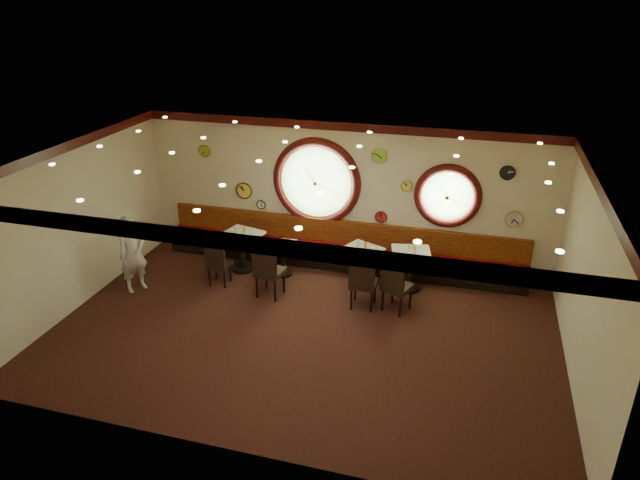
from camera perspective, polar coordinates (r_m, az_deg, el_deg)
The scene contains 48 objects.
floor at distance 10.49m, azimuth -1.69°, elevation -9.18°, with size 9.00×6.00×0.00m, color black.
ceiling at distance 9.12m, azimuth -1.94°, elevation 7.83°, with size 9.00×6.00×0.02m, color gold.
wall_back at distance 12.37m, azimuth 2.35°, elevation 4.52°, with size 9.00×0.02×3.20m, color beige.
wall_front at distance 7.28m, azimuth -8.99°, elevation -11.13°, with size 9.00×0.02×3.20m, color beige.
wall_left at distance 11.75m, azimuth -23.24°, elevation 1.39°, with size 0.02×6.00×3.20m, color beige.
wall_right at distance 9.50m, azimuth 25.14°, elevation -4.33°, with size 0.02×6.00×3.20m, color beige.
molding_back at distance 11.90m, azimuth 2.42°, elevation 11.30°, with size 9.00×0.10×0.18m, color #3B0A0A.
molding_front at distance 6.57m, azimuth -9.66°, elevation -0.08°, with size 9.00×0.10×0.18m, color #3B0A0A.
molding_left at distance 11.27m, azimuth -24.30°, elevation 8.45°, with size 0.10×6.00×0.18m, color #3B0A0A.
molding_right at distance 8.93m, azimuth 26.53°, elevation 4.27°, with size 0.10×6.00×0.18m, color #3B0A0A.
banquette_base at distance 12.71m, azimuth 1.94°, elevation -2.27°, with size 8.00×0.55×0.20m, color black.
banquette_seat at distance 12.60m, azimuth 1.96°, elevation -1.26°, with size 8.00×0.55×0.30m, color #5C070C.
banquette_back at distance 12.63m, azimuth 2.22°, elevation 0.80°, with size 8.00×0.10×0.55m, color #5D0B07.
porthole_left_glass at distance 12.43m, azimuth -0.34°, elevation 5.85°, with size 1.66×1.66×0.02m, color #9BCE7B.
porthole_left_frame at distance 12.41m, azimuth -0.36°, elevation 5.83°, with size 1.98×1.98×0.18m, color #3B0A0A.
porthole_left_ring at distance 12.38m, azimuth -0.40°, elevation 5.79°, with size 1.61×1.61×0.03m, color gold.
porthole_right_glass at distance 12.02m, azimuth 12.64°, elevation 4.34°, with size 1.10×1.10×0.02m, color #9BCE7B.
porthole_right_frame at distance 12.00m, azimuth 12.64°, elevation 4.31°, with size 1.38×1.38×0.18m, color #3B0A0A.
porthole_right_ring at distance 11.97m, azimuth 12.63°, elevation 4.27°, with size 1.09×1.09×0.03m, color gold.
wall_clock_0 at distance 12.32m, azimuth 6.12°, elevation 2.32°, with size 0.24×0.24×0.03m, color red.
wall_clock_1 at distance 12.13m, azimuth 18.83°, elevation 2.01°, with size 0.34×0.34×0.03m, color silver.
wall_clock_2 at distance 13.18m, azimuth -11.45°, elevation 8.72°, with size 0.26×0.26×0.03m, color #A4CF29.
wall_clock_3 at distance 11.81m, azimuth 18.24°, elevation 6.42°, with size 0.28×0.28×0.03m, color black.
wall_clock_4 at distance 13.06m, azimuth -7.59°, elevation 4.93°, with size 0.36×0.36×0.03m, color yellow.
wall_clock_5 at distance 11.90m, azimuth 5.93°, elevation 8.41°, with size 0.30×0.30×0.03m, color #80BC3A.
wall_clock_6 at distance 13.01m, azimuth -5.90°, elevation 3.55°, with size 0.20×0.20×0.03m, color white.
wall_clock_7 at distance 12.00m, azimuth 8.64°, elevation 5.39°, with size 0.22×0.22×0.03m, color #E0D64A.
table_a at distance 12.50m, azimuth -7.85°, elevation -0.71°, with size 0.96×0.96×0.87m.
table_b at distance 12.25m, azimuth -3.76°, elevation -1.62°, with size 0.79×0.79×0.69m.
table_c at distance 11.83m, azimuth 4.10°, elevation -2.23°, with size 0.97×0.97×0.81m.
table_d at distance 11.76m, azimuth 9.02°, elevation -2.56°, with size 0.90×0.90×0.84m.
chair_a at distance 11.91m, azimuth -10.25°, elevation -2.05°, with size 0.43×0.43×0.62m.
chair_b at distance 11.26m, azimuth -5.31°, elevation -2.62°, with size 0.57×0.57×0.76m.
chair_c at distance 10.88m, azimuth 4.31°, elevation -3.79°, with size 0.50×0.50×0.73m.
chair_d at distance 10.83m, azimuth 7.50°, elevation -4.05°, with size 0.64×0.64×0.73m.
condiment_a_salt at distance 12.43m, azimuth -8.49°, elevation 0.98°, with size 0.04×0.04×0.11m, color silver.
condiment_b_salt at distance 12.18m, azimuth -4.30°, elevation -0.20°, with size 0.04×0.04×0.10m, color silver.
condiment_c_salt at distance 11.77m, azimuth 3.77°, elevation -0.47°, with size 0.04×0.04×0.11m, color silver.
condiment_d_salt at distance 11.70m, azimuth 8.89°, elevation -0.74°, with size 0.03×0.03×0.09m, color silver.
condiment_a_pepper at distance 12.29m, azimuth -7.71°, elevation 0.74°, with size 0.04×0.04×0.10m, color silver.
condiment_b_pepper at distance 12.08m, azimuth -4.00°, elevation -0.39°, with size 0.04×0.04×0.11m, color silver.
condiment_c_pepper at distance 11.66m, azimuth 4.45°, elevation -0.80°, with size 0.03×0.03×0.09m, color silver.
condiment_d_pepper at distance 11.54m, azimuth 9.47°, elevation -1.15°, with size 0.03×0.03×0.10m, color silver.
condiment_a_bottle at distance 12.36m, azimuth -7.59°, elevation 0.99°, with size 0.04×0.04×0.14m, color yellow.
condiment_b_bottle at distance 12.11m, azimuth -3.57°, elevation -0.14°, with size 0.05×0.05×0.17m, color gold.
condiment_c_bottle at distance 11.71m, azimuth 4.57°, elevation -0.51°, with size 0.05×0.05×0.15m, color gold.
condiment_d_bottle at distance 11.69m, azimuth 9.45°, elevation -0.64°, with size 0.05×0.05×0.15m, color gold.
waiter at distance 12.09m, azimuth -18.23°, elevation -1.34°, with size 0.58×0.38×1.60m, color silver.
Camera 1 is at (2.66, -8.33, 5.79)m, focal length 32.00 mm.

